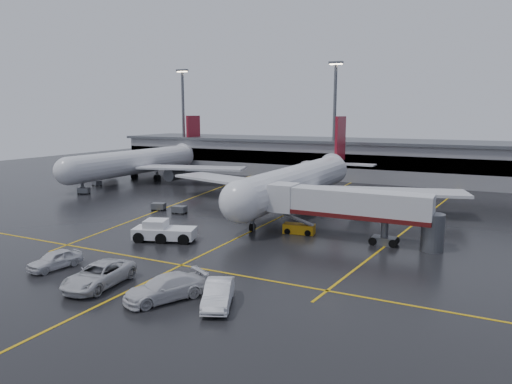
% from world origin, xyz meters
% --- Properties ---
extents(ground, '(220.00, 220.00, 0.00)m').
position_xyz_m(ground, '(0.00, 0.00, 0.00)').
color(ground, black).
rests_on(ground, ground).
extents(apron_line_centre, '(0.25, 90.00, 0.02)m').
position_xyz_m(apron_line_centre, '(0.00, 0.00, 0.01)').
color(apron_line_centre, gold).
rests_on(apron_line_centre, ground).
extents(apron_line_stop, '(60.00, 0.25, 0.02)m').
position_xyz_m(apron_line_stop, '(0.00, -22.00, 0.01)').
color(apron_line_stop, gold).
rests_on(apron_line_stop, ground).
extents(apron_line_left, '(9.99, 69.35, 0.02)m').
position_xyz_m(apron_line_left, '(-20.00, 10.00, 0.01)').
color(apron_line_left, gold).
rests_on(apron_line_left, ground).
extents(apron_line_right, '(7.57, 69.64, 0.02)m').
position_xyz_m(apron_line_right, '(18.00, 10.00, 0.01)').
color(apron_line_right, gold).
rests_on(apron_line_right, ground).
extents(terminal, '(122.00, 19.00, 8.60)m').
position_xyz_m(terminal, '(0.00, 47.93, 4.32)').
color(terminal, gray).
rests_on(terminal, ground).
extents(light_mast_left, '(3.00, 1.20, 25.45)m').
position_xyz_m(light_mast_left, '(-45.00, 42.00, 14.47)').
color(light_mast_left, '#595B60').
rests_on(light_mast_left, ground).
extents(light_mast_mid, '(3.00, 1.20, 25.45)m').
position_xyz_m(light_mast_mid, '(-5.00, 42.00, 14.47)').
color(light_mast_mid, '#595B60').
rests_on(light_mast_mid, ground).
extents(main_airliner, '(48.80, 45.60, 14.10)m').
position_xyz_m(main_airliner, '(0.00, 9.70, 4.21)').
color(main_airliner, silver).
rests_on(main_airliner, ground).
extents(second_airliner, '(48.80, 45.60, 14.10)m').
position_xyz_m(second_airliner, '(-42.00, 21.70, 4.21)').
color(second_airliner, silver).
rests_on(second_airliner, ground).
extents(jet_bridge, '(19.90, 3.40, 6.05)m').
position_xyz_m(jet_bridge, '(11.87, -6.00, 3.93)').
color(jet_bridge, silver).
rests_on(jet_bridge, ground).
extents(pushback_tractor, '(7.57, 5.01, 2.51)m').
position_xyz_m(pushback_tractor, '(-7.11, -15.65, 1.00)').
color(pushback_tractor, white).
rests_on(pushback_tractor, ground).
extents(belt_loader, '(3.96, 2.19, 2.39)m').
position_xyz_m(belt_loader, '(5.69, -5.58, 0.59)').
color(belt_loader, orange).
rests_on(belt_loader, ground).
extents(service_van_a, '(3.94, 7.30, 1.95)m').
position_xyz_m(service_van_a, '(-2.98, -29.64, 0.97)').
color(service_van_a, silver).
rests_on(service_van_a, ground).
extents(service_van_b, '(5.48, 7.11, 1.92)m').
position_xyz_m(service_van_b, '(3.83, -29.43, 0.96)').
color(service_van_b, silver).
rests_on(service_van_b, ground).
extents(service_van_c, '(4.07, 5.92, 1.85)m').
position_xyz_m(service_van_c, '(8.14, -28.52, 0.92)').
color(service_van_c, white).
rests_on(service_van_c, ground).
extents(service_van_d, '(2.73, 5.32, 1.73)m').
position_xyz_m(service_van_d, '(-10.06, -28.12, 0.87)').
color(service_van_d, silver).
rests_on(service_van_d, ground).
extents(baggage_cart_a, '(2.14, 1.53, 1.12)m').
position_xyz_m(baggage_cart_a, '(-14.19, -2.75, 0.63)').
color(baggage_cart_a, '#595B60').
rests_on(baggage_cart_a, ground).
extents(baggage_cart_b, '(2.29, 1.83, 1.12)m').
position_xyz_m(baggage_cart_b, '(-18.38, -2.26, 0.63)').
color(baggage_cart_b, '#595B60').
rests_on(baggage_cart_b, ground).
extents(baggage_cart_c, '(2.25, 1.74, 1.12)m').
position_xyz_m(baggage_cart_c, '(-10.90, 7.19, 0.63)').
color(baggage_cart_c, '#595B60').
rests_on(baggage_cart_c, ground).
extents(baggage_cart_d, '(2.32, 1.90, 1.12)m').
position_xyz_m(baggage_cart_d, '(-44.97, 11.53, 0.63)').
color(baggage_cart_d, '#595B60').
rests_on(baggage_cart_d, ground).
extents(baggage_cart_e, '(2.34, 1.96, 1.12)m').
position_xyz_m(baggage_cart_e, '(-39.74, 3.20, 0.63)').
color(baggage_cart_e, '#595B60').
rests_on(baggage_cart_e, ground).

